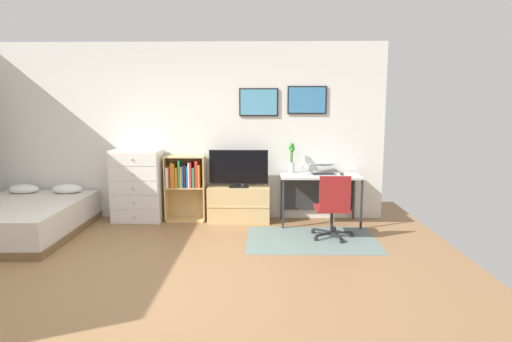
% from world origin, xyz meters
% --- Properties ---
extents(ground_plane, '(7.20, 7.20, 0.00)m').
position_xyz_m(ground_plane, '(0.00, 0.00, 0.00)').
color(ground_plane, '#936B44').
extents(wall_back_with_posters, '(6.12, 0.09, 2.70)m').
position_xyz_m(wall_back_with_posters, '(0.02, 2.43, 1.36)').
color(wall_back_with_posters, silver).
rests_on(wall_back_with_posters, ground_plane).
extents(area_rug, '(1.70, 1.20, 0.01)m').
position_xyz_m(area_rug, '(1.85, 1.27, 0.00)').
color(area_rug, slate).
rests_on(area_rug, ground_plane).
extents(bed, '(1.55, 2.03, 0.57)m').
position_xyz_m(bed, '(-2.06, 1.38, 0.23)').
color(bed, brown).
rests_on(bed, ground_plane).
extents(dresser, '(0.74, 0.46, 1.09)m').
position_xyz_m(dresser, '(-0.70, 2.15, 0.55)').
color(dresser, white).
rests_on(dresser, ground_plane).
extents(bookshelf, '(0.60, 0.30, 1.00)m').
position_xyz_m(bookshelf, '(0.01, 2.21, 0.61)').
color(bookshelf, tan).
rests_on(bookshelf, ground_plane).
extents(tv_stand, '(0.93, 0.41, 0.53)m').
position_xyz_m(tv_stand, '(0.84, 2.17, 0.27)').
color(tv_stand, tan).
rests_on(tv_stand, ground_plane).
extents(television, '(0.88, 0.16, 0.56)m').
position_xyz_m(television, '(0.84, 2.15, 0.82)').
color(television, black).
rests_on(television, tv_stand).
extents(desk, '(1.18, 0.60, 0.74)m').
position_xyz_m(desk, '(2.05, 2.15, 0.61)').
color(desk, silver).
rests_on(desk, ground_plane).
extents(office_chair, '(0.56, 0.58, 0.86)m').
position_xyz_m(office_chair, '(2.13, 1.30, 0.46)').
color(office_chair, '#232326').
rests_on(office_chair, ground_plane).
extents(laptop, '(0.40, 0.42, 0.16)m').
position_xyz_m(laptop, '(2.09, 2.16, 0.80)').
color(laptop, '#B7B7BC').
rests_on(laptop, desk).
extents(computer_mouse, '(0.06, 0.10, 0.03)m').
position_xyz_m(computer_mouse, '(2.37, 2.06, 0.76)').
color(computer_mouse, '#262628').
rests_on(computer_mouse, desk).
extents(bamboo_vase, '(0.10, 0.09, 0.45)m').
position_xyz_m(bamboo_vase, '(1.64, 2.25, 0.97)').
color(bamboo_vase, silver).
rests_on(bamboo_vase, desk).
extents(wine_glass, '(0.07, 0.07, 0.18)m').
position_xyz_m(wine_glass, '(1.77, 2.05, 0.87)').
color(wine_glass, silver).
rests_on(wine_glass, desk).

